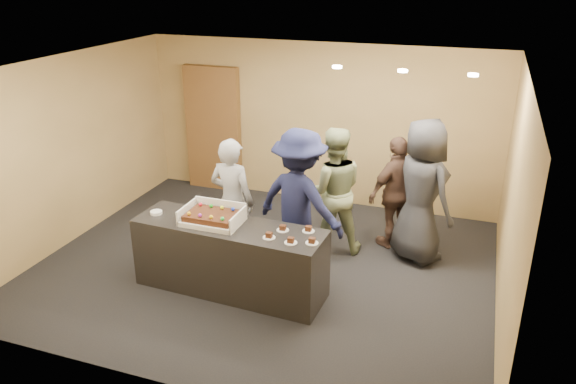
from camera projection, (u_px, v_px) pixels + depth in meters
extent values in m
plane|color=black|center=(265.00, 265.00, 7.71)|extent=(6.00, 6.00, 0.00)
plane|color=white|center=(261.00, 67.00, 6.68)|extent=(6.00, 6.00, 0.00)
cube|color=#9A7D4A|center=(319.00, 124.00, 9.37)|extent=(6.00, 0.04, 2.70)
cube|color=#9A7D4A|center=(160.00, 265.00, 5.01)|extent=(6.00, 0.04, 2.70)
cube|color=#9A7D4A|center=(71.00, 149.00, 8.12)|extent=(0.04, 5.00, 2.70)
cube|color=#9A7D4A|center=(512.00, 205.00, 6.27)|extent=(0.04, 5.00, 2.70)
cube|color=black|center=(230.00, 258.00, 6.98)|extent=(2.43, 0.82, 0.90)
cube|color=brown|center=(213.00, 129.00, 9.98)|extent=(1.01, 0.15, 2.22)
cube|color=white|center=(212.00, 221.00, 6.86)|extent=(0.70, 0.49, 0.06)
cube|color=white|center=(187.00, 212.00, 6.95)|extent=(0.02, 0.49, 0.19)
cube|color=white|center=(238.00, 220.00, 6.73)|extent=(0.02, 0.49, 0.19)
cube|color=white|center=(221.00, 207.00, 7.05)|extent=(0.70, 0.02, 0.21)
cube|color=#34160C|center=(212.00, 216.00, 6.84)|extent=(0.61, 0.42, 0.07)
sphere|color=red|center=(201.00, 204.00, 7.02)|extent=(0.05, 0.05, 0.05)
sphere|color=green|center=(211.00, 206.00, 6.97)|extent=(0.05, 0.05, 0.05)
sphere|color=#E9FF1A|center=(222.00, 207.00, 6.93)|extent=(0.05, 0.05, 0.05)
sphere|color=blue|center=(233.00, 209.00, 6.88)|extent=(0.05, 0.05, 0.05)
sphere|color=#EBA913|center=(189.00, 214.00, 6.76)|extent=(0.05, 0.05, 0.05)
sphere|color=purple|center=(200.00, 215.00, 6.71)|extent=(0.05, 0.05, 0.05)
sphere|color=yellow|center=(211.00, 217.00, 6.67)|extent=(0.05, 0.05, 0.05)
sphere|color=green|center=(222.00, 219.00, 6.62)|extent=(0.05, 0.05, 0.05)
cylinder|color=white|center=(156.00, 212.00, 7.11)|extent=(0.15, 0.15, 0.04)
cylinder|color=white|center=(269.00, 238.00, 6.50)|extent=(0.15, 0.15, 0.01)
cube|color=#34160C|center=(269.00, 235.00, 6.48)|extent=(0.07, 0.06, 0.06)
cylinder|color=white|center=(283.00, 230.00, 6.68)|extent=(0.15, 0.15, 0.01)
cube|color=#34160C|center=(283.00, 228.00, 6.67)|extent=(0.07, 0.06, 0.06)
cylinder|color=white|center=(291.00, 243.00, 6.38)|extent=(0.15, 0.15, 0.01)
cube|color=#34160C|center=(291.00, 240.00, 6.37)|extent=(0.07, 0.06, 0.06)
cylinder|color=white|center=(308.00, 231.00, 6.65)|extent=(0.15, 0.15, 0.01)
cube|color=#34160C|center=(308.00, 228.00, 6.64)|extent=(0.07, 0.06, 0.06)
cylinder|color=white|center=(312.00, 243.00, 6.37)|extent=(0.15, 0.15, 0.01)
cube|color=#34160C|center=(312.00, 240.00, 6.36)|extent=(0.07, 0.06, 0.06)
imported|color=#999A9D|center=(232.00, 201.00, 7.55)|extent=(0.68, 0.48, 1.76)
imported|color=gray|center=(333.00, 191.00, 7.80)|extent=(1.07, 0.96, 1.82)
imported|color=#15183B|center=(299.00, 202.00, 7.28)|extent=(1.42, 1.06, 1.96)
imported|color=brown|center=(397.00, 192.00, 7.98)|extent=(0.93, 1.00, 1.65)
imported|color=#292A2F|center=(422.00, 191.00, 7.55)|extent=(1.16, 1.12, 2.01)
cylinder|color=#FFEAC6|center=(337.00, 67.00, 6.88)|extent=(0.12, 0.12, 0.03)
cylinder|color=#FFEAC6|center=(403.00, 71.00, 6.64)|extent=(0.12, 0.12, 0.03)
cylinder|color=#FFEAC6|center=(473.00, 75.00, 6.39)|extent=(0.12, 0.12, 0.03)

